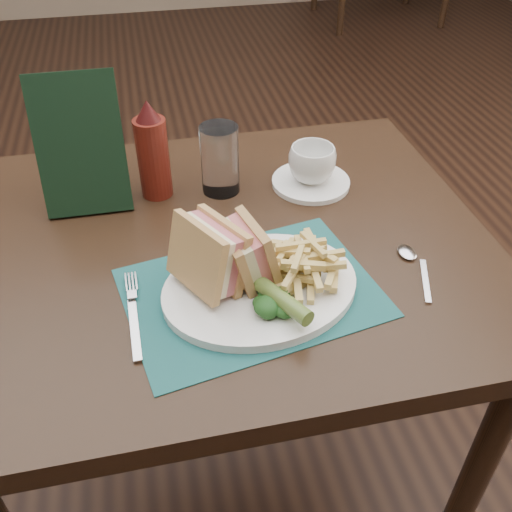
{
  "coord_description": "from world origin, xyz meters",
  "views": [
    {
      "loc": [
        -0.11,
        -1.26,
        1.34
      ],
      "look_at": [
        0.03,
        -0.61,
        0.8
      ],
      "focal_mm": 40.0,
      "sensor_mm": 36.0,
      "label": 1
    }
  ],
  "objects": [
    {
      "name": "placemat",
      "position": [
        0.02,
        -0.64,
        0.75
      ],
      "size": [
        0.41,
        0.33,
        0.0
      ],
      "primitive_type": "cube",
      "rotation": [
        0.0,
        0.0,
        0.18
      ],
      "color": "#184F4F",
      "rests_on": "table_main"
    },
    {
      "name": "wall_back",
      "position": [
        0.0,
        3.5,
        0.0
      ],
      "size": [
        6.0,
        0.0,
        6.0
      ],
      "primitive_type": "plane",
      "rotation": [
        1.57,
        0.0,
        0.0
      ],
      "color": "gray",
      "rests_on": "ground"
    },
    {
      "name": "check_presenter",
      "position": [
        -0.22,
        -0.34,
        0.87
      ],
      "size": [
        0.15,
        0.09,
        0.24
      ],
      "primitive_type": "cube",
      "rotation": [
        -0.31,
        0.0,
        -0.01
      ],
      "color": "black",
      "rests_on": "table_main"
    },
    {
      "name": "coffee_cup",
      "position": [
        0.19,
        -0.36,
        0.8
      ],
      "size": [
        0.12,
        0.12,
        0.07
      ],
      "primitive_type": "imported",
      "rotation": [
        0.0,
        0.0,
        0.91
      ],
      "color": "white",
      "rests_on": "saucer"
    },
    {
      "name": "drinking_glass",
      "position": [
        0.02,
        -0.35,
        0.81
      ],
      "size": [
        0.08,
        0.08,
        0.13
      ],
      "primitive_type": "cylinder",
      "rotation": [
        0.0,
        0.0,
        0.14
      ],
      "color": "silver",
      "rests_on": "table_main"
    },
    {
      "name": "saucer",
      "position": [
        0.19,
        -0.36,
        0.76
      ],
      "size": [
        0.2,
        0.2,
        0.01
      ],
      "primitive_type": "cylinder",
      "rotation": [
        0.0,
        0.0,
        -0.41
      ],
      "color": "white",
      "rests_on": "table_main"
    },
    {
      "name": "pickle_spear",
      "position": [
        0.04,
        -0.7,
        0.79
      ],
      "size": [
        0.08,
        0.12,
        0.03
      ],
      "primitive_type": "cylinder",
      "rotation": [
        1.54,
        0.0,
        0.49
      ],
      "color": "#4B6526",
      "rests_on": "plate"
    },
    {
      "name": "ketchup_bottle",
      "position": [
        -0.1,
        -0.33,
        0.84
      ],
      "size": [
        0.07,
        0.07,
        0.19
      ],
      "primitive_type": null,
      "rotation": [
        0.0,
        0.0,
        -0.21
      ],
      "color": "#54160E",
      "rests_on": "table_main"
    },
    {
      "name": "spoon",
      "position": [
        0.29,
        -0.65,
        0.76
      ],
      "size": [
        0.08,
        0.15,
        0.01
      ],
      "primitive_type": null,
      "rotation": [
        0.0,
        0.0,
        -0.35
      ],
      "color": "silver",
      "rests_on": "table_main"
    },
    {
      "name": "sandwich_half_b",
      "position": [
        -0.01,
        -0.63,
        0.82
      ],
      "size": [
        0.1,
        0.11,
        0.1
      ],
      "primitive_type": null,
      "rotation": [
        0.0,
        -0.24,
        0.24
      ],
      "color": "tan",
      "rests_on": "plate"
    },
    {
      "name": "floor",
      "position": [
        0.0,
        0.0,
        0.0
      ],
      "size": [
        7.0,
        7.0,
        0.0
      ],
      "primitive_type": "plane",
      "color": "black",
      "rests_on": "ground"
    },
    {
      "name": "fries_pile",
      "position": [
        0.1,
        -0.63,
        0.8
      ],
      "size": [
        0.18,
        0.2,
        0.06
      ],
      "primitive_type": null,
      "color": "tan",
      "rests_on": "plate"
    },
    {
      "name": "fork",
      "position": [
        -0.16,
        -0.65,
        0.76
      ],
      "size": [
        0.04,
        0.17,
        0.01
      ],
      "primitive_type": null,
      "rotation": [
        0.0,
        0.0,
        0.03
      ],
      "color": "silver",
      "rests_on": "placemat"
    },
    {
      "name": "sandwich_half_a",
      "position": [
        -0.06,
        -0.64,
        0.82
      ],
      "size": [
        0.12,
        0.14,
        0.11
      ],
      "primitive_type": null,
      "rotation": [
        0.0,
        0.24,
        0.52
      ],
      "color": "tan",
      "rests_on": "plate"
    },
    {
      "name": "plate",
      "position": [
        0.03,
        -0.64,
        0.76
      ],
      "size": [
        0.34,
        0.29,
        0.01
      ],
      "primitive_type": null,
      "rotation": [
        0.0,
        0.0,
        0.18
      ],
      "color": "white",
      "rests_on": "placemat"
    },
    {
      "name": "table_main",
      "position": [
        0.0,
        -0.5,
        0.38
      ],
      "size": [
        0.9,
        0.75,
        0.75
      ],
      "primitive_type": null,
      "color": "black",
      "rests_on": "ground"
    },
    {
      "name": "kale_garnish",
      "position": [
        0.03,
        -0.7,
        0.78
      ],
      "size": [
        0.11,
        0.08,
        0.03
      ],
      "primitive_type": null,
      "color": "#153B15",
      "rests_on": "plate"
    }
  ]
}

